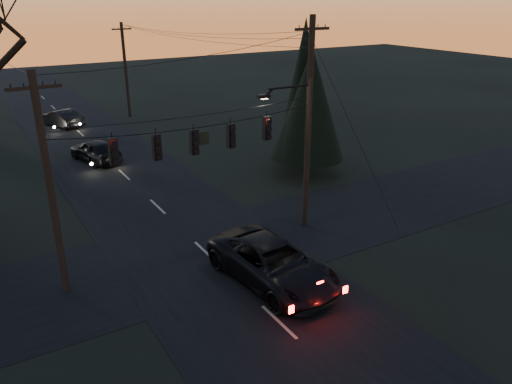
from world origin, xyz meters
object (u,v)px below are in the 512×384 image
sedan_oncoming_a (95,151)px  utility_pole_left (67,290)px  sedan_oncoming_b (61,118)px  utility_pole_right (304,225)px  evergreen_right (308,94)px  utility_pole_far_r (130,116)px  suv_near (273,263)px

sedan_oncoming_a → utility_pole_left: bearing=57.1°
sedan_oncoming_b → utility_pole_right: bearing=79.0°
utility_pole_left → evergreen_right: (16.73, 7.04, 4.95)m
evergreen_right → sedan_oncoming_a: (-11.53, 8.68, -4.17)m
sedan_oncoming_a → utility_pole_far_r: bearing=-131.7°
sedan_oncoming_b → suv_near: bearing=69.8°
utility_pole_left → suv_near: bearing=-26.7°
utility_pole_left → sedan_oncoming_a: (5.20, 15.72, 0.78)m
suv_near → sedan_oncoming_a: size_ratio=1.33×
suv_near → sedan_oncoming_a: suv_near is taller
utility_pole_right → sedan_oncoming_b: utility_pole_right is taller
utility_pole_right → suv_near: (-4.25, -3.65, 0.85)m
utility_pole_left → utility_pole_right: bearing=0.0°
evergreen_right → suv_near: evergreen_right is taller
utility_pole_left → sedan_oncoming_a: utility_pole_left is taller
utility_pole_left → evergreen_right: evergreen_right is taller
suv_near → utility_pole_far_r: bearing=76.5°
sedan_oncoming_b → utility_pole_left: bearing=55.1°
evergreen_right → suv_near: 14.86m
utility_pole_right → utility_pole_left: size_ratio=1.18×
utility_pole_left → utility_pole_far_r: same height
utility_pole_far_r → suv_near: utility_pole_far_r is taller
sedan_oncoming_a → sedan_oncoming_b: sedan_oncoming_a is taller
utility_pole_right → evergreen_right: 10.07m
evergreen_right → suv_near: bearing=-131.6°
suv_near → sedan_oncoming_b: size_ratio=1.36×
utility_pole_right → sedan_oncoming_b: size_ratio=2.23×
utility_pole_far_r → sedan_oncoming_a: (-6.30, -12.28, 0.78)m
utility_pole_right → sedan_oncoming_a: (-6.30, 15.72, 0.78)m
utility_pole_left → sedan_oncoming_b: 27.68m
utility_pole_left → suv_near: (7.25, -3.65, 0.85)m
evergreen_right → sedan_oncoming_a: 15.02m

